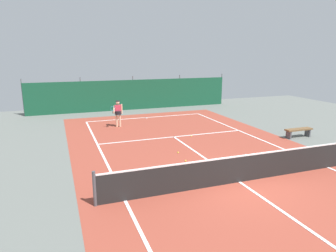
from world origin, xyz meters
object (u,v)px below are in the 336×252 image
Objects in this scene: parked_car at (132,96)px; tennis_ball_by_sideline at (191,136)px; tennis_player at (118,112)px; tennis_ball_midcourt at (186,161)px; tennis_net at (240,169)px; tennis_ball_near_player at (178,153)px; courtside_bench at (299,131)px.

tennis_ball_by_sideline is at bearing -87.06° from parked_car.
parked_car reaches higher than tennis_player.
parked_car is (2.73, 7.72, -0.12)m from tennis_player.
tennis_ball_midcourt is 0.02× the size of parked_car.
tennis_net is 6.17× the size of tennis_player.
parked_car reaches higher than tennis_ball_by_sideline.
tennis_ball_by_sideline is 0.02× the size of parked_car.
tennis_net is 153.33× the size of tennis_ball_near_player.
tennis_player reaches higher than tennis_net.
courtside_bench reaches higher than tennis_ball_midcourt.
tennis_player is 6.33m from tennis_ball_near_player.
tennis_ball_midcourt is 7.39m from courtside_bench.
parked_car is 14.79m from courtside_bench.
courtside_bench is at bearing 161.39° from tennis_player.
tennis_net is 6.33× the size of courtside_bench.
tennis_net reaches higher than courtside_bench.
tennis_ball_near_player is 1.13m from tennis_ball_midcourt.
tennis_net is at bearing -98.67° from tennis_ball_by_sideline.
tennis_net is at bearing 118.76° from tennis_player.
tennis_ball_by_sideline is at bearing 81.33° from tennis_net.
parked_car reaches higher than tennis_ball_near_player.
tennis_net reaches higher than tennis_ball_by_sideline.
parked_car is 2.63× the size of courtside_bench.
tennis_ball_by_sideline is (0.94, 6.14, -0.48)m from tennis_net.
tennis_ball_midcourt is at bearing 116.38° from tennis_player.
tennis_ball_near_player and tennis_ball_midcourt have the same top height.
tennis_ball_near_player is 7.15m from courtside_bench.
tennis_ball_midcourt is at bearing -169.18° from courtside_bench.
tennis_ball_by_sideline is at bearing 158.22° from courtside_bench.
parked_car is at bearing 88.81° from tennis_net.
tennis_ball_by_sideline is 5.80m from courtside_bench.
tennis_ball_midcourt is (-0.11, -1.13, 0.00)m from tennis_ball_near_player.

